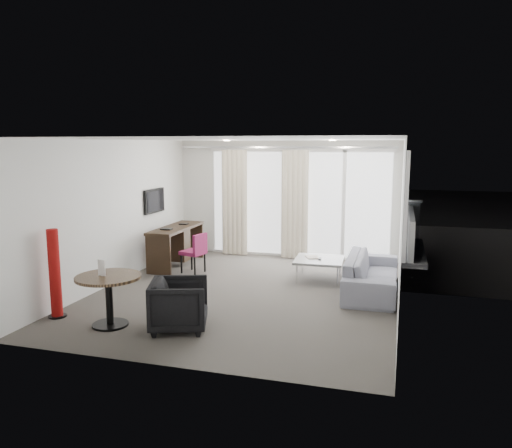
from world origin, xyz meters
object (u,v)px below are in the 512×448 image
(red_lamp, at_px, (55,274))
(tub_armchair, at_px, (179,305))
(desk_chair, at_px, (193,253))
(round_table, at_px, (109,301))
(sofa, at_px, (372,274))
(desk, at_px, (176,246))
(coffee_table, at_px, (319,269))
(rattan_chair_b, at_px, (390,229))
(rattan_chair_a, at_px, (341,232))

(red_lamp, distance_m, tub_armchair, 1.97)
(desk_chair, height_order, red_lamp, red_lamp)
(round_table, bearing_deg, sofa, 38.23)
(desk, bearing_deg, desk_chair, -38.66)
(tub_armchair, relative_size, coffee_table, 0.86)
(tub_armchair, bearing_deg, desk, 6.88)
(red_lamp, bearing_deg, rattan_chair_b, 56.52)
(tub_armchair, relative_size, rattan_chair_a, 1.00)
(sofa, height_order, rattan_chair_a, rattan_chair_a)
(desk_chair, xyz_separation_m, rattan_chair_a, (2.53, 3.33, -0.01))
(desk_chair, distance_m, tub_armchair, 3.07)
(red_lamp, bearing_deg, desk_chair, 72.78)
(tub_armchair, height_order, rattan_chair_b, rattan_chair_b)
(round_table, height_order, coffee_table, round_table)
(round_table, bearing_deg, desk, 99.99)
(tub_armchair, xyz_separation_m, sofa, (2.43, 2.56, -0.03))
(red_lamp, distance_m, sofa, 5.10)
(round_table, bearing_deg, desk_chair, 90.82)
(sofa, bearing_deg, rattan_chair_a, 14.41)
(desk_chair, relative_size, red_lamp, 0.61)
(desk, xyz_separation_m, round_table, (0.62, -3.50, -0.05))
(desk_chair, bearing_deg, sofa, 8.84)
(red_lamp, bearing_deg, tub_armchair, 1.24)
(round_table, height_order, red_lamp, red_lamp)
(desk, bearing_deg, round_table, -80.01)
(tub_armchair, xyz_separation_m, coffee_table, (1.44, 3.07, -0.15))
(desk_chair, height_order, coffee_table, desk_chair)
(tub_armchair, bearing_deg, sofa, -62.37)
(round_table, xyz_separation_m, rattan_chair_b, (3.62, 7.02, 0.04))
(red_lamp, distance_m, rattan_chair_b, 8.30)
(desk, bearing_deg, rattan_chair_b, 39.74)
(round_table, bearing_deg, rattan_chair_b, 62.71)
(desk_chair, relative_size, sofa, 0.37)
(rattan_chair_b, bearing_deg, tub_armchair, -119.92)
(tub_armchair, distance_m, coffee_table, 3.39)
(sofa, relative_size, rattan_chair_b, 2.71)
(desk, height_order, coffee_table, desk)
(round_table, bearing_deg, coffee_table, 52.85)
(red_lamp, distance_m, rattan_chair_a, 7.16)
(round_table, xyz_separation_m, tub_armchair, (0.99, 0.14, -0.01))
(round_table, bearing_deg, rattan_chair_a, 68.71)
(desk_chair, distance_m, rattan_chair_b, 5.41)
(rattan_chair_b, bearing_deg, coffee_table, -116.34)
(desk_chair, xyz_separation_m, sofa, (3.47, -0.34, -0.08))
(red_lamp, xyz_separation_m, rattan_chair_a, (3.44, 6.27, -0.27))
(rattan_chair_a, bearing_deg, tub_armchair, -104.65)
(round_table, relative_size, red_lamp, 0.69)
(desk, distance_m, round_table, 3.55)
(red_lamp, relative_size, tub_armchair, 1.71)
(red_lamp, relative_size, coffee_table, 1.48)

